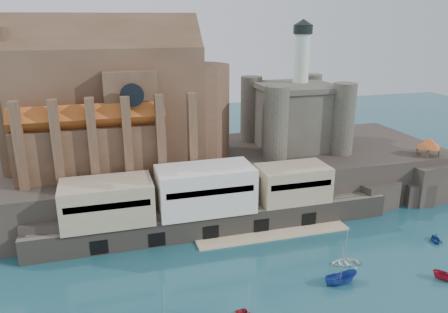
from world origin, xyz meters
TOP-DOWN VIEW (x-y plane):
  - ground at (0.00, 0.00)m, footprint 300.00×300.00m
  - promontory at (-0.19, 39.37)m, footprint 100.00×36.00m
  - quay at (-10.19, 23.07)m, footprint 70.00×12.00m
  - church at (-24.13, 41.85)m, footprint 47.00×25.93m
  - castle_keep at (16.08, 41.08)m, footprint 21.20×21.20m
  - rock_outcrop at (42.00, 25.84)m, footprint 14.50×10.50m
  - pavilion at (42.00, 26.00)m, footprint 6.40×6.40m
  - boat_2 at (5.90, 0.42)m, footprint 2.30×2.25m
  - boat_5 at (22.54, -3.61)m, footprint 2.43×2.43m
  - boat_6 at (9.60, 5.32)m, footprint 1.58×3.70m
  - boat_7 at (29.75, 7.39)m, footprint 3.46×2.84m

SIDE VIEW (x-z plane):
  - ground at x=0.00m, z-range 0.00..0.00m
  - boat_2 at x=5.90m, z-range -2.82..2.82m
  - boat_5 at x=22.54m, z-range -2.26..2.26m
  - boat_6 at x=9.60m, z-range -2.51..2.51m
  - boat_7 at x=29.75m, z-range -1.73..1.73m
  - rock_outcrop at x=42.00m, z-range -0.33..8.37m
  - promontory at x=-0.19m, z-range -0.08..9.92m
  - quay at x=-10.19m, z-range -0.46..12.59m
  - pavilion at x=42.00m, z-range 10.03..15.43m
  - castle_keep at x=16.08m, z-range 3.66..32.96m
  - church at x=-24.13m, z-range 6.88..37.38m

